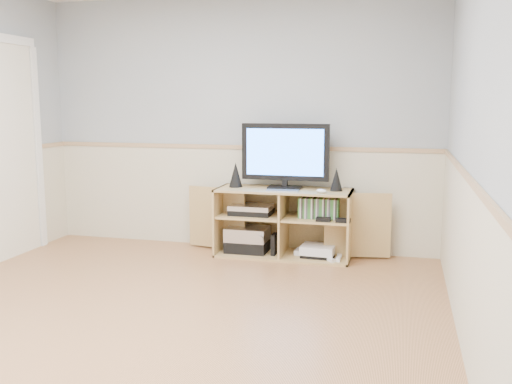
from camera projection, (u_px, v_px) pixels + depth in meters
room at (138, 141)px, 3.67m from camera, size 4.04×4.54×2.54m
media_cabinet at (285, 221)px, 5.50m from camera, size 2.00×0.48×0.65m
monitor at (285, 154)px, 5.39m from camera, size 0.84×0.18×0.62m
speaker_left at (236, 175)px, 5.51m from camera, size 0.13×0.13×0.24m
speaker_right at (336, 179)px, 5.28m from camera, size 0.12×0.12×0.21m
keyboard at (282, 191)px, 5.26m from camera, size 0.31×0.14×0.01m
mouse at (321, 191)px, 5.17m from camera, size 0.11×0.08×0.04m
av_components at (249, 232)px, 5.55m from camera, size 0.50×0.30×0.47m
game_consoles at (317, 251)px, 5.39m from camera, size 0.45×0.30×0.11m
game_cases at (319, 208)px, 5.32m from camera, size 0.38×0.14×0.19m
wall_outlet at (337, 192)px, 5.53m from camera, size 0.12×0.03×0.12m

